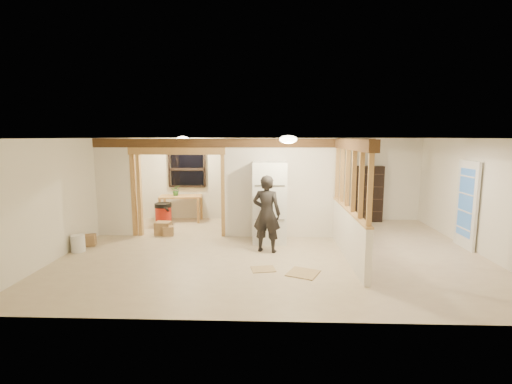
{
  "coord_description": "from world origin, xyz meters",
  "views": [
    {
      "loc": [
        -0.08,
        -8.06,
        2.53
      ],
      "look_at": [
        -0.38,
        0.4,
        1.27
      ],
      "focal_mm": 26.0,
      "sensor_mm": 36.0,
      "label": 1
    }
  ],
  "objects_px": {
    "woman": "(267,214)",
    "bookshelf": "(368,194)",
    "refrigerator": "(270,202)",
    "work_table": "(181,208)",
    "shop_vac": "(163,215)"
  },
  "relations": [
    {
      "from": "woman",
      "to": "bookshelf",
      "type": "relative_size",
      "value": 1.03
    },
    {
      "from": "woman",
      "to": "bookshelf",
      "type": "distance_m",
      "value": 4.35
    },
    {
      "from": "refrigerator",
      "to": "woman",
      "type": "bearing_deg",
      "value": -94.66
    },
    {
      "from": "work_table",
      "to": "bookshelf",
      "type": "distance_m",
      "value": 5.66
    },
    {
      "from": "refrigerator",
      "to": "woman",
      "type": "xyz_separation_m",
      "value": [
        -0.07,
        -0.83,
        -0.11
      ]
    },
    {
      "from": "refrigerator",
      "to": "work_table",
      "type": "distance_m",
      "value": 3.45
    },
    {
      "from": "woman",
      "to": "work_table",
      "type": "distance_m",
      "value": 3.95
    },
    {
      "from": "bookshelf",
      "to": "work_table",
      "type": "bearing_deg",
      "value": -178.03
    },
    {
      "from": "work_table",
      "to": "bookshelf",
      "type": "relative_size",
      "value": 0.74
    },
    {
      "from": "refrigerator",
      "to": "woman",
      "type": "relative_size",
      "value": 1.13
    },
    {
      "from": "work_table",
      "to": "shop_vac",
      "type": "height_order",
      "value": "work_table"
    },
    {
      "from": "work_table",
      "to": "shop_vac",
      "type": "bearing_deg",
      "value": -125.04
    },
    {
      "from": "refrigerator",
      "to": "work_table",
      "type": "height_order",
      "value": "refrigerator"
    },
    {
      "from": "shop_vac",
      "to": "bookshelf",
      "type": "height_order",
      "value": "bookshelf"
    },
    {
      "from": "refrigerator",
      "to": "bookshelf",
      "type": "bearing_deg",
      "value": 37.71
    }
  ]
}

